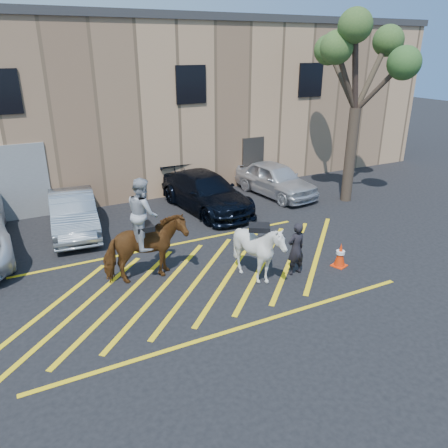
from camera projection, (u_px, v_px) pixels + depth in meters
name	position (u px, v px, depth m)	size (l,w,h in m)	color
ground	(194.00, 275.00, 12.36)	(90.00, 90.00, 0.00)	black
car_silver_sedan	(73.00, 213.00, 15.06)	(1.47, 4.22, 1.39)	gray
car_blue_suv	(206.00, 192.00, 17.17)	(2.00, 4.92, 1.43)	black
car_white_suv	(275.00, 179.00, 18.87)	(1.68, 4.17, 1.42)	silver
handler	(296.00, 249.00, 12.18)	(0.56, 0.37, 1.55)	black
warehouse	(93.00, 100.00, 20.90)	(32.42, 10.20, 7.30)	tan
hatching_zone	(198.00, 280.00, 12.11)	(12.60, 5.12, 0.01)	yellow
mounted_bay	(145.00, 241.00, 11.70)	(2.22, 1.04, 2.92)	brown
saddled_white	(259.00, 251.00, 11.79)	(2.04, 2.10, 1.76)	silver
traffic_cone	(340.00, 255.00, 12.75)	(0.48, 0.48, 0.73)	#FF370A
tree	(361.00, 56.00, 16.35)	(3.99, 4.37, 7.31)	#4A382D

